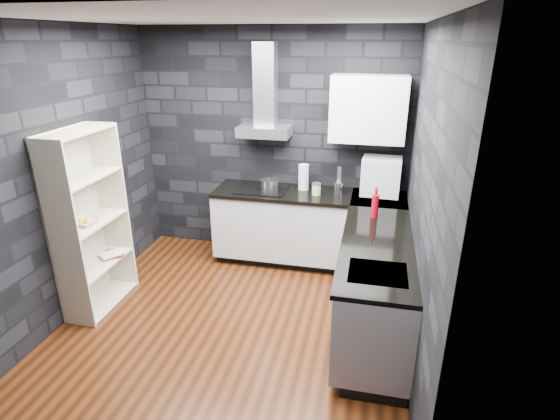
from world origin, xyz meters
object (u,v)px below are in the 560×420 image
(bookshelf, at_px, (90,223))
(glass_vase, at_px, (304,177))
(pot, at_px, (269,186))
(fruit_bowl, at_px, (86,221))
(utensil_crock, at_px, (338,188))
(storage_jar, at_px, (316,190))
(appliance_garage, at_px, (381,176))
(red_bottle, at_px, (375,206))

(bookshelf, bearing_deg, glass_vase, 30.14)
(pot, relative_size, fruit_bowl, 0.87)
(utensil_crock, bearing_deg, fruit_bowl, -147.66)
(pot, relative_size, storage_jar, 1.66)
(bookshelf, bearing_deg, appliance_garage, 19.82)
(storage_jar, height_order, bookshelf, bookshelf)
(appliance_garage, xyz_separation_m, bookshelf, (-2.71, -1.41, -0.22))
(red_bottle, relative_size, bookshelf, 0.13)
(appliance_garage, bearing_deg, red_bottle, -90.75)
(utensil_crock, bearing_deg, storage_jar, -158.73)
(pot, height_order, fruit_bowl, pot)
(glass_vase, height_order, storage_jar, glass_vase)
(appliance_garage, height_order, red_bottle, appliance_garage)
(red_bottle, distance_m, bookshelf, 2.77)
(pot, height_order, utensil_crock, pot)
(appliance_garage, height_order, bookshelf, bookshelf)
(utensil_crock, height_order, red_bottle, red_bottle)
(pot, bearing_deg, fruit_bowl, -138.19)
(storage_jar, distance_m, red_bottle, 0.85)
(glass_vase, xyz_separation_m, appliance_garage, (0.87, -0.01, 0.08))
(glass_vase, bearing_deg, appliance_garage, -0.97)
(glass_vase, relative_size, fruit_bowl, 1.29)
(glass_vase, bearing_deg, utensil_crock, -8.11)
(glass_vase, distance_m, red_bottle, 1.08)
(glass_vase, distance_m, appliance_garage, 0.88)
(storage_jar, bearing_deg, fruit_bowl, -146.49)
(pot, relative_size, glass_vase, 0.67)
(fruit_bowl, bearing_deg, pot, 41.81)
(appliance_garage, distance_m, bookshelf, 3.07)
(utensil_crock, distance_m, appliance_garage, 0.49)
(appliance_garage, distance_m, fruit_bowl, 3.09)
(glass_vase, height_order, utensil_crock, glass_vase)
(utensil_crock, relative_size, red_bottle, 0.55)
(red_bottle, height_order, fruit_bowl, red_bottle)
(red_bottle, bearing_deg, storage_jar, 140.42)
(fruit_bowl, bearing_deg, bookshelf, 90.00)
(glass_vase, relative_size, appliance_garage, 0.71)
(red_bottle, xyz_separation_m, bookshelf, (-2.67, -0.73, -0.12))
(pot, relative_size, utensil_crock, 1.56)
(fruit_bowl, bearing_deg, glass_vase, 38.93)
(utensil_crock, relative_size, appliance_garage, 0.31)
(fruit_bowl, bearing_deg, utensil_crock, 32.34)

